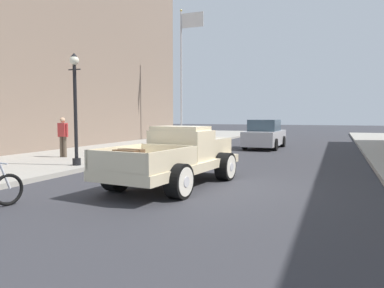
% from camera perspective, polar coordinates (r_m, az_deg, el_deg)
% --- Properties ---
extents(ground_plane, '(140.00, 140.00, 0.00)m').
position_cam_1_polar(ground_plane, '(9.74, 1.58, -6.57)').
color(ground_plane, '#333338').
extents(sidewalk_left, '(5.50, 64.00, 0.15)m').
position_cam_1_polar(sidewalk_left, '(13.96, -27.62, -3.41)').
color(sidewalk_left, '#9E998E').
rests_on(sidewalk_left, ground).
extents(building_left_brick, '(12.00, 24.00, 12.00)m').
position_cam_1_polar(building_left_brick, '(25.92, -27.55, 13.12)').
color(building_left_brick, '#7F6B5B').
rests_on(building_left_brick, ground).
extents(hotrod_truck_cream, '(2.52, 5.06, 1.58)m').
position_cam_1_polar(hotrod_truck_cream, '(9.92, -1.99, -1.96)').
color(hotrod_truck_cream, beige).
rests_on(hotrod_truck_cream, ground).
extents(car_background_silver, '(1.95, 4.34, 1.65)m').
position_cam_1_polar(car_background_silver, '(21.25, 11.36, 1.39)').
color(car_background_silver, '#B7B7BC').
rests_on(car_background_silver, ground).
extents(pedestrian_sidewalk_left, '(0.53, 0.22, 1.65)m').
position_cam_1_polar(pedestrian_sidewalk_left, '(15.96, -19.64, 1.40)').
color(pedestrian_sidewalk_left, brown).
rests_on(pedestrian_sidewalk_left, sidewalk_left).
extents(street_lamp_near, '(0.50, 0.32, 3.85)m').
position_cam_1_polar(street_lamp_near, '(13.15, -17.90, 6.52)').
color(street_lamp_near, black).
rests_on(street_lamp_near, sidewalk_left).
extents(flagpole, '(1.74, 0.16, 9.16)m').
position_cam_1_polar(flagpole, '(26.20, -1.23, 13.01)').
color(flagpole, '#B2B2B7').
rests_on(flagpole, sidewalk_left).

